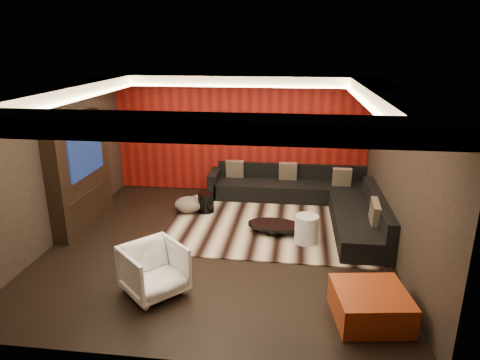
# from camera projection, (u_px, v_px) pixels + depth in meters

# --- Properties ---
(floor) EXTENTS (6.00, 6.00, 0.02)m
(floor) POSITION_uv_depth(u_px,v_px,m) (220.00, 245.00, 7.79)
(floor) COLOR black
(floor) RESTS_ON ground
(ceiling) EXTENTS (6.00, 6.00, 0.02)m
(ceiling) POSITION_uv_depth(u_px,v_px,m) (217.00, 88.00, 6.92)
(ceiling) COLOR silver
(ceiling) RESTS_ON ground
(wall_back) EXTENTS (6.00, 0.02, 2.80)m
(wall_back) POSITION_uv_depth(u_px,v_px,m) (240.00, 135.00, 10.20)
(wall_back) COLOR black
(wall_back) RESTS_ON ground
(wall_left) EXTENTS (0.02, 6.00, 2.80)m
(wall_left) POSITION_uv_depth(u_px,v_px,m) (54.00, 165.00, 7.71)
(wall_left) COLOR black
(wall_left) RESTS_ON ground
(wall_right) EXTENTS (0.02, 6.00, 2.80)m
(wall_right) POSITION_uv_depth(u_px,v_px,m) (399.00, 177.00, 7.00)
(wall_right) COLOR black
(wall_right) RESTS_ON ground
(red_feature_wall) EXTENTS (5.98, 0.05, 2.78)m
(red_feature_wall) POSITION_uv_depth(u_px,v_px,m) (240.00, 135.00, 10.16)
(red_feature_wall) COLOR #6B0C0A
(red_feature_wall) RESTS_ON ground
(soffit_back) EXTENTS (6.00, 0.60, 0.22)m
(soffit_back) POSITION_uv_depth(u_px,v_px,m) (238.00, 80.00, 9.50)
(soffit_back) COLOR silver
(soffit_back) RESTS_ON ground
(soffit_front) EXTENTS (6.00, 0.60, 0.22)m
(soffit_front) POSITION_uv_depth(u_px,v_px,m) (172.00, 126.00, 4.41)
(soffit_front) COLOR silver
(soffit_front) RESTS_ON ground
(soffit_left) EXTENTS (0.60, 4.80, 0.22)m
(soffit_left) POSITION_uv_depth(u_px,v_px,m) (61.00, 93.00, 7.27)
(soffit_left) COLOR silver
(soffit_left) RESTS_ON ground
(soffit_right) EXTENTS (0.60, 4.80, 0.22)m
(soffit_right) POSITION_uv_depth(u_px,v_px,m) (388.00, 98.00, 6.64)
(soffit_right) COLOR silver
(soffit_right) RESTS_ON ground
(cove_back) EXTENTS (4.80, 0.08, 0.04)m
(cove_back) POSITION_uv_depth(u_px,v_px,m) (236.00, 86.00, 9.21)
(cove_back) COLOR #FFD899
(cove_back) RESTS_ON ground
(cove_front) EXTENTS (4.80, 0.08, 0.04)m
(cove_front) POSITION_uv_depth(u_px,v_px,m) (181.00, 129.00, 4.76)
(cove_front) COLOR #FFD899
(cove_front) RESTS_ON ground
(cove_left) EXTENTS (0.08, 4.80, 0.04)m
(cove_left) POSITION_uv_depth(u_px,v_px,m) (81.00, 98.00, 7.26)
(cove_left) COLOR #FFD899
(cove_left) RESTS_ON ground
(cove_right) EXTENTS (0.08, 4.80, 0.04)m
(cove_right) POSITION_uv_depth(u_px,v_px,m) (365.00, 103.00, 6.71)
(cove_right) COLOR #FFD899
(cove_right) RESTS_ON ground
(tv_surround) EXTENTS (0.30, 2.00, 2.20)m
(tv_surround) POSITION_uv_depth(u_px,v_px,m) (80.00, 171.00, 8.35)
(tv_surround) COLOR black
(tv_surround) RESTS_ON ground
(tv_screen) EXTENTS (0.04, 1.30, 0.80)m
(tv_screen) POSITION_uv_depth(u_px,v_px,m) (86.00, 154.00, 8.22)
(tv_screen) COLOR black
(tv_screen) RESTS_ON ground
(tv_shelf) EXTENTS (0.04, 1.60, 0.04)m
(tv_shelf) POSITION_uv_depth(u_px,v_px,m) (90.00, 191.00, 8.45)
(tv_shelf) COLOR black
(tv_shelf) RESTS_ON ground
(rug) EXTENTS (4.05, 3.07, 0.02)m
(rug) POSITION_uv_depth(u_px,v_px,m) (268.00, 225.00, 8.57)
(rug) COLOR beige
(rug) RESTS_ON floor
(coffee_table) EXTENTS (1.15, 1.15, 0.18)m
(coffee_table) POSITION_uv_depth(u_px,v_px,m) (275.00, 228.00, 8.20)
(coffee_table) COLOR black
(coffee_table) RESTS_ON rug
(drum_stool) EXTENTS (0.37, 0.37, 0.41)m
(drum_stool) POSITION_uv_depth(u_px,v_px,m) (206.00, 203.00, 9.16)
(drum_stool) COLOR black
(drum_stool) RESTS_ON rug
(striped_pouf) EXTENTS (0.69, 0.69, 0.32)m
(striped_pouf) POSITION_uv_depth(u_px,v_px,m) (189.00, 205.00, 9.18)
(striped_pouf) COLOR #C5B299
(striped_pouf) RESTS_ON rug
(white_side_table) EXTENTS (0.52, 0.52, 0.53)m
(white_side_table) POSITION_uv_depth(u_px,v_px,m) (306.00, 229.00, 7.76)
(white_side_table) COLOR silver
(white_side_table) RESTS_ON floor
(orange_ottoman) EXTENTS (1.06, 1.06, 0.42)m
(orange_ottoman) POSITION_uv_depth(u_px,v_px,m) (370.00, 305.00, 5.65)
(orange_ottoman) COLOR #934413
(orange_ottoman) RESTS_ON floor
(armchair) EXTENTS (1.15, 1.15, 0.75)m
(armchair) POSITION_uv_depth(u_px,v_px,m) (154.00, 270.00, 6.18)
(armchair) COLOR white
(armchair) RESTS_ON floor
(sectional_sofa) EXTENTS (3.65, 3.50, 0.75)m
(sectional_sofa) POSITION_uv_depth(u_px,v_px,m) (313.00, 199.00, 9.27)
(sectional_sofa) COLOR black
(sectional_sofa) RESTS_ON floor
(throw_pillows) EXTENTS (3.11, 2.75, 0.50)m
(throw_pillows) POSITION_uv_depth(u_px,v_px,m) (305.00, 180.00, 9.35)
(throw_pillows) COLOR tan
(throw_pillows) RESTS_ON sectional_sofa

